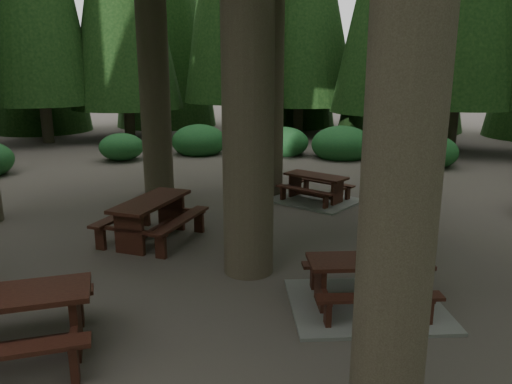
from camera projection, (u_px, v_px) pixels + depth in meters
The scene contains 6 objects.
ground at pixel (204, 265), 8.83m from camera, with size 80.00×80.00×0.00m, color #524942.
picnic_table_a at pixel (367, 291), 7.25m from camera, with size 2.85×2.75×0.75m.
picnic_table_b at pixel (151, 213), 9.94m from camera, with size 1.95×2.24×0.85m.
picnic_table_c at pixel (315, 193), 12.92m from camera, with size 2.28×1.97×0.70m.
picnic_table_e at pixel (3, 317), 5.84m from camera, with size 2.53×2.56×0.86m.
shrub_ring at pixel (260, 239), 9.00m from camera, with size 23.86×24.64×1.49m.
Camera 1 is at (5.07, -6.56, 3.44)m, focal length 35.00 mm.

